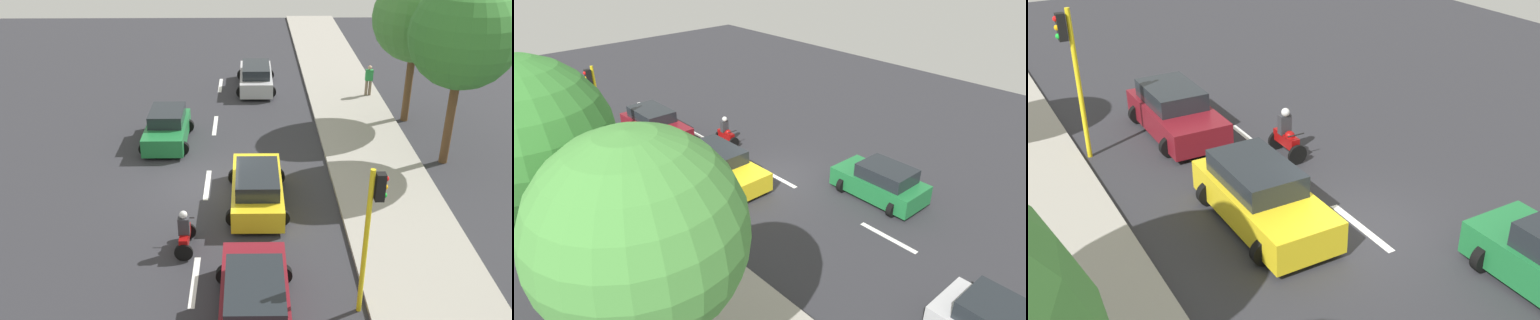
{
  "view_description": "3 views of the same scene",
  "coord_description": "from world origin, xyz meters",
  "views": [
    {
      "loc": [
        1.68,
        -19.49,
        10.92
      ],
      "look_at": [
        1.94,
        -0.04,
        1.12
      ],
      "focal_mm": 39.26,
      "sensor_mm": 36.0,
      "label": 1
    },
    {
      "loc": [
        12.37,
        13.37,
        10.22
      ],
      "look_at": [
        0.17,
        -0.3,
        0.84
      ],
      "focal_mm": 32.43,
      "sensor_mm": 36.0,
      "label": 2
    },
    {
      "loc": [
        8.14,
        10.2,
        8.42
      ],
      "look_at": [
        1.41,
        -1.35,
        1.64
      ],
      "focal_mm": 43.62,
      "sensor_mm": 36.0,
      "label": 3
    }
  ],
  "objects": [
    {
      "name": "ground_plane",
      "position": [
        0.0,
        0.0,
        -0.05
      ],
      "size": [
        40.0,
        60.0,
        0.1
      ],
      "primitive_type": "cube",
      "color": "#2D2D33"
    },
    {
      "name": "sidewalk",
      "position": [
        7.0,
        0.0,
        0.07
      ],
      "size": [
        4.0,
        60.0,
        0.15
      ],
      "primitive_type": "cube",
      "color": "#9E998E",
      "rests_on": "ground"
    },
    {
      "name": "lane_stripe_far_north",
      "position": [
        0.0,
        -12.0,
        0.01
      ],
      "size": [
        0.2,
        2.4,
        0.01
      ],
      "primitive_type": "cube",
      "color": "white",
      "rests_on": "ground"
    },
    {
      "name": "lane_stripe_north",
      "position": [
        0.0,
        -6.0,
        0.01
      ],
      "size": [
        0.2,
        2.4,
        0.01
      ],
      "primitive_type": "cube",
      "color": "white",
      "rests_on": "ground"
    },
    {
      "name": "lane_stripe_mid",
      "position": [
        0.0,
        0.0,
        0.01
      ],
      "size": [
        0.2,
        2.4,
        0.01
      ],
      "primitive_type": "cube",
      "color": "white",
      "rests_on": "ground"
    },
    {
      "name": "lane_stripe_south",
      "position": [
        0.0,
        6.0,
        0.01
      ],
      "size": [
        0.2,
        2.4,
        0.01
      ],
      "primitive_type": "cube",
      "color": "white",
      "rests_on": "ground"
    },
    {
      "name": "car_green",
      "position": [
        -2.07,
        4.06,
        0.71
      ],
      "size": [
        2.21,
        3.82,
        1.52
      ],
      "color": "#1E7238",
      "rests_on": "ground"
    },
    {
      "name": "car_maroon",
      "position": [
        1.81,
        -7.66,
        0.71
      ],
      "size": [
        2.29,
        4.49,
        1.52
      ],
      "color": "maroon",
      "rests_on": "ground"
    },
    {
      "name": "car_yellow_cab",
      "position": [
        1.96,
        -1.5,
        0.71
      ],
      "size": [
        2.25,
        4.56,
        1.52
      ],
      "color": "yellow",
      "rests_on": "ground"
    },
    {
      "name": "motorcycle",
      "position": [
        -0.42,
        -4.36,
        0.64
      ],
      "size": [
        0.6,
        1.3,
        1.53
      ],
      "color": "black",
      "rests_on": "ground"
    },
    {
      "name": "traffic_light_corner",
      "position": [
        4.85,
        -7.31,
        2.93
      ],
      "size": [
        0.49,
        0.24,
        4.5
      ],
      "color": "yellow",
      "rests_on": "ground"
    },
    {
      "name": "street_tree_center",
      "position": [
        10.03,
        1.9,
        5.49
      ],
      "size": [
        4.28,
        4.28,
        7.65
      ],
      "color": "brown",
      "rests_on": "ground"
    },
    {
      "name": "street_tree_north",
      "position": [
        9.52,
        6.58,
        5.12
      ],
      "size": [
        4.13,
        4.13,
        7.21
      ],
      "color": "brown",
      "rests_on": "ground"
    }
  ]
}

